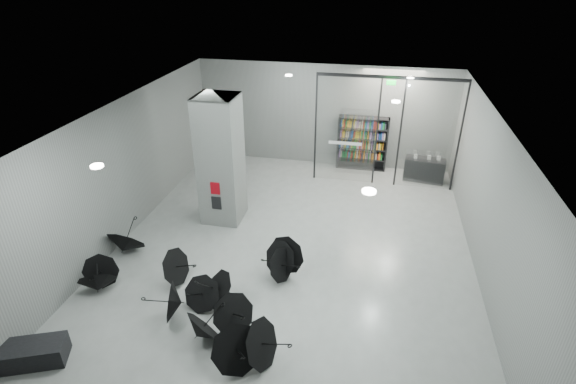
% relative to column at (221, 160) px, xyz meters
% --- Properties ---
extents(room, '(14.00, 14.02, 4.01)m').
position_rel_column_xyz_m(room, '(2.50, -2.00, 0.84)').
color(room, gray).
rests_on(room, ground).
extents(column, '(1.20, 1.20, 4.00)m').
position_rel_column_xyz_m(column, '(0.00, 0.00, 0.00)').
color(column, slate).
rests_on(column, ground).
extents(fire_cabinet, '(0.28, 0.04, 0.38)m').
position_rel_column_xyz_m(fire_cabinet, '(0.00, -0.62, -0.65)').
color(fire_cabinet, '#A50A07').
rests_on(fire_cabinet, column).
extents(info_panel, '(0.30, 0.03, 0.42)m').
position_rel_column_xyz_m(info_panel, '(0.00, -0.62, -1.15)').
color(info_panel, black).
rests_on(info_panel, column).
extents(exit_sign, '(0.30, 0.06, 0.15)m').
position_rel_column_xyz_m(exit_sign, '(4.90, 3.30, 1.82)').
color(exit_sign, '#0CE533').
rests_on(exit_sign, room).
extents(glass_partition, '(5.06, 0.08, 4.00)m').
position_rel_column_xyz_m(glass_partition, '(4.89, 3.50, 0.18)').
color(glass_partition, silver).
rests_on(glass_partition, ground).
extents(bench, '(1.56, 1.11, 0.46)m').
position_rel_column_xyz_m(bench, '(-2.00, -6.37, -1.77)').
color(bench, black).
rests_on(bench, ground).
extents(bookshelf, '(1.93, 0.39, 2.13)m').
position_rel_column_xyz_m(bookshelf, '(4.09, 4.75, -0.94)').
color(bookshelf, black).
rests_on(bookshelf, ground).
extents(shop_counter, '(1.53, 0.78, 0.88)m').
position_rel_column_xyz_m(shop_counter, '(6.49, 4.10, -1.56)').
color(shop_counter, black).
rests_on(shop_counter, ground).
extents(umbrella_cluster, '(5.79, 4.65, 1.32)m').
position_rel_column_xyz_m(umbrella_cluster, '(0.88, -3.89, -1.69)').
color(umbrella_cluster, black).
rests_on(umbrella_cluster, ground).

